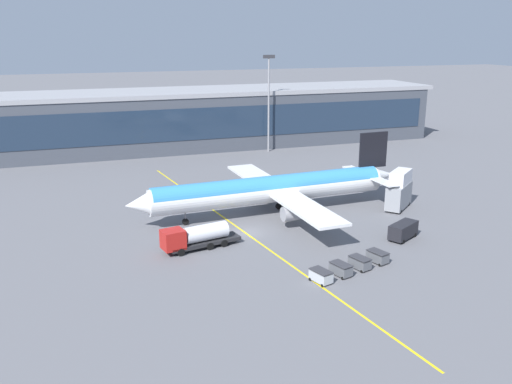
{
  "coord_description": "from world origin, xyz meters",
  "views": [
    {
      "loc": [
        -22.88,
        -70.22,
        27.64
      ],
      "look_at": [
        3.05,
        4.87,
        4.5
      ],
      "focal_mm": 38.33,
      "sensor_mm": 36.0,
      "label": 1
    }
  ],
  "objects_px": {
    "baggage_cart_0": "(321,276)",
    "baggage_cart_1": "(341,269)",
    "baggage_cart_2": "(360,263)",
    "catering_lift": "(399,190)",
    "baggage_cart_3": "(378,257)",
    "fuel_tanker": "(196,237)",
    "crew_van": "(404,230)",
    "main_airliner": "(272,189)"
  },
  "relations": [
    {
      "from": "baggage_cart_2",
      "to": "baggage_cart_3",
      "type": "distance_m",
      "value": 3.2
    },
    {
      "from": "baggage_cart_0",
      "to": "baggage_cart_1",
      "type": "bearing_deg",
      "value": 17.2
    },
    {
      "from": "baggage_cart_0",
      "to": "crew_van",
      "type": "bearing_deg",
      "value": 27.72
    },
    {
      "from": "main_airliner",
      "to": "baggage_cart_2",
      "type": "xyz_separation_m",
      "value": [
        2.74,
        -23.19,
        -3.34
      ]
    },
    {
      "from": "fuel_tanker",
      "to": "baggage_cart_1",
      "type": "height_order",
      "value": "fuel_tanker"
    },
    {
      "from": "catering_lift",
      "to": "baggage_cart_3",
      "type": "relative_size",
      "value": 2.28
    },
    {
      "from": "baggage_cart_2",
      "to": "baggage_cart_3",
      "type": "height_order",
      "value": "same"
    },
    {
      "from": "main_airliner",
      "to": "fuel_tanker",
      "type": "distance_m",
      "value": 18.21
    },
    {
      "from": "baggage_cart_1",
      "to": "baggage_cart_2",
      "type": "bearing_deg",
      "value": 17.2
    },
    {
      "from": "catering_lift",
      "to": "baggage_cart_0",
      "type": "relative_size",
      "value": 2.28
    },
    {
      "from": "baggage_cart_3",
      "to": "fuel_tanker",
      "type": "bearing_deg",
      "value": 150.19
    },
    {
      "from": "main_airliner",
      "to": "baggage_cart_2",
      "type": "relative_size",
      "value": 15.32
    },
    {
      "from": "catering_lift",
      "to": "baggage_cart_1",
      "type": "xyz_separation_m",
      "value": [
        -21.01,
        -20.13,
        -2.28
      ]
    },
    {
      "from": "main_airliner",
      "to": "baggage_cart_0",
      "type": "xyz_separation_m",
      "value": [
        -3.37,
        -25.08,
        -3.34
      ]
    },
    {
      "from": "catering_lift",
      "to": "baggage_cart_1",
      "type": "height_order",
      "value": "catering_lift"
    },
    {
      "from": "baggage_cart_3",
      "to": "baggage_cart_0",
      "type": "bearing_deg",
      "value": -162.8
    },
    {
      "from": "crew_van",
      "to": "baggage_cart_0",
      "type": "distance_m",
      "value": 19.14
    },
    {
      "from": "crew_van",
      "to": "baggage_cart_3",
      "type": "relative_size",
      "value": 1.81
    },
    {
      "from": "main_airliner",
      "to": "baggage_cart_3",
      "type": "relative_size",
      "value": 15.32
    },
    {
      "from": "baggage_cart_0",
      "to": "baggage_cart_2",
      "type": "bearing_deg",
      "value": 17.2
    },
    {
      "from": "catering_lift",
      "to": "baggage_cart_3",
      "type": "distance_m",
      "value": 23.66
    },
    {
      "from": "baggage_cart_0",
      "to": "catering_lift",
      "type": "bearing_deg",
      "value": 41.22
    },
    {
      "from": "fuel_tanker",
      "to": "baggage_cart_3",
      "type": "xyz_separation_m",
      "value": [
        20.49,
        -11.74,
        -0.96
      ]
    },
    {
      "from": "fuel_tanker",
      "to": "catering_lift",
      "type": "height_order",
      "value": "catering_lift"
    },
    {
      "from": "fuel_tanker",
      "to": "baggage_cart_2",
      "type": "xyz_separation_m",
      "value": [
        17.43,
        -12.68,
        -0.96
      ]
    },
    {
      "from": "crew_van",
      "to": "baggage_cart_1",
      "type": "height_order",
      "value": "crew_van"
    },
    {
      "from": "baggage_cart_1",
      "to": "crew_van",
      "type": "bearing_deg",
      "value": 29.81
    },
    {
      "from": "catering_lift",
      "to": "baggage_cart_1",
      "type": "distance_m",
      "value": 29.19
    },
    {
      "from": "fuel_tanker",
      "to": "baggage_cart_0",
      "type": "relative_size",
      "value": 3.71
    },
    {
      "from": "catering_lift",
      "to": "baggage_cart_2",
      "type": "distance_m",
      "value": 26.37
    },
    {
      "from": "baggage_cart_3",
      "to": "baggage_cart_2",
      "type": "bearing_deg",
      "value": -162.8
    },
    {
      "from": "catering_lift",
      "to": "baggage_cart_1",
      "type": "bearing_deg",
      "value": -136.21
    },
    {
      "from": "fuel_tanker",
      "to": "crew_van",
      "type": "bearing_deg",
      "value": -11.37
    },
    {
      "from": "catering_lift",
      "to": "crew_van",
      "type": "distance_m",
      "value": 14.22
    },
    {
      "from": "fuel_tanker",
      "to": "baggage_cart_2",
      "type": "relative_size",
      "value": 3.71
    },
    {
      "from": "baggage_cart_0",
      "to": "baggage_cart_3",
      "type": "relative_size",
      "value": 1.0
    },
    {
      "from": "main_airliner",
      "to": "baggage_cart_0",
      "type": "distance_m",
      "value": 25.52
    },
    {
      "from": "main_airliner",
      "to": "crew_van",
      "type": "xyz_separation_m",
      "value": [
        13.57,
        -16.18,
        -2.81
      ]
    },
    {
      "from": "baggage_cart_3",
      "to": "catering_lift",
      "type": "bearing_deg",
      "value": 50.77
    },
    {
      "from": "crew_van",
      "to": "baggage_cart_2",
      "type": "height_order",
      "value": "crew_van"
    },
    {
      "from": "baggage_cart_0",
      "to": "baggage_cart_2",
      "type": "xyz_separation_m",
      "value": [
        6.11,
        1.89,
        0.0
      ]
    },
    {
      "from": "fuel_tanker",
      "to": "baggage_cart_1",
      "type": "xyz_separation_m",
      "value": [
        14.37,
        -13.63,
        -0.96
      ]
    }
  ]
}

